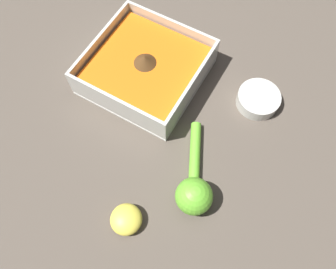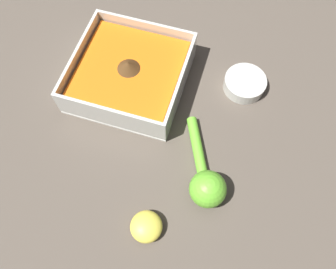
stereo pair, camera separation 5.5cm
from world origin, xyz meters
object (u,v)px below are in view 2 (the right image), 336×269
(square_dish, at_px, (130,75))
(lemon_half, at_px, (146,227))
(spice_bowl, at_px, (245,84))
(lemon_squeezer, at_px, (206,182))

(square_dish, distance_m, lemon_half, 0.30)
(square_dish, xyz_separation_m, spice_bowl, (0.06, -0.23, -0.01))
(square_dish, relative_size, lemon_half, 4.00)
(lemon_squeezer, bearing_deg, square_dish, -156.09)
(spice_bowl, bearing_deg, lemon_squeezer, 173.97)
(spice_bowl, xyz_separation_m, lemon_squeezer, (-0.23, 0.02, 0.02))
(square_dish, distance_m, spice_bowl, 0.23)
(lemon_half, bearing_deg, spice_bowl, -17.06)
(spice_bowl, xyz_separation_m, lemon_half, (-0.33, 0.10, 0.00))
(lemon_squeezer, distance_m, lemon_half, 0.13)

